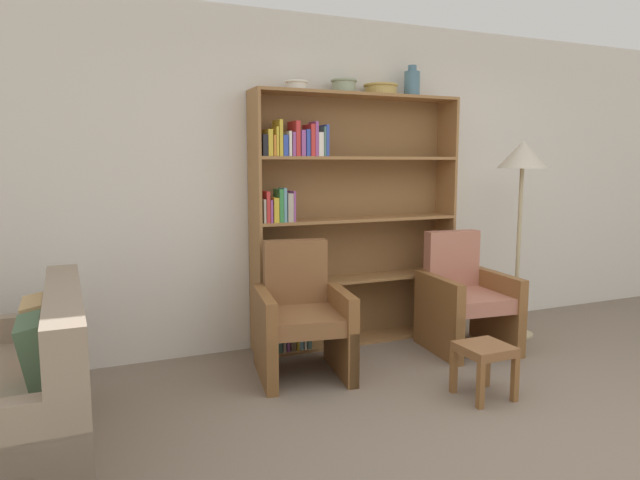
{
  "coord_description": "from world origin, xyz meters",
  "views": [
    {
      "loc": [
        -2.41,
        -2.09,
        1.54
      ],
      "look_at": [
        -0.66,
        1.91,
        0.95
      ],
      "focal_mm": 32.0,
      "sensor_mm": 36.0,
      "label": 1
    }
  ],
  "objects": [
    {
      "name": "bowl_sage",
      "position": [
        -0.74,
        2.21,
        2.15
      ],
      "size": [
        0.19,
        0.19,
        0.08
      ],
      "color": "silver",
      "rests_on": "bookshelf"
    },
    {
      "name": "bookshelf",
      "position": [
        -0.35,
        2.23,
        1.04
      ],
      "size": [
        1.83,
        0.3,
        2.11
      ],
      "color": "olive",
      "rests_on": "ground"
    },
    {
      "name": "bowl_olive",
      "position": [
        -0.32,
        2.21,
        2.17
      ],
      "size": [
        0.22,
        0.22,
        0.11
      ],
      "color": "gray",
      "rests_on": "bookshelf"
    },
    {
      "name": "bowl_copper",
      "position": [
        0.02,
        2.21,
        2.16
      ],
      "size": [
        0.29,
        0.29,
        0.09
      ],
      "color": "tan",
      "rests_on": "bookshelf"
    },
    {
      "name": "wall_back",
      "position": [
        0.0,
        2.4,
        1.38
      ],
      "size": [
        12.0,
        0.06,
        2.75
      ],
      "color": "silver",
      "rests_on": "ground"
    },
    {
      "name": "floor_lamp",
      "position": [
        1.21,
        1.79,
        1.52
      ],
      "size": [
        0.43,
        0.43,
        1.74
      ],
      "color": "tan",
      "rests_on": "ground"
    },
    {
      "name": "footstool",
      "position": [
        0.03,
        0.79,
        0.29
      ],
      "size": [
        0.32,
        0.32,
        0.36
      ],
      "color": "brown",
      "rests_on": "ground"
    },
    {
      "name": "vase_tall",
      "position": [
        0.33,
        2.21,
        2.22
      ],
      "size": [
        0.13,
        0.13,
        0.26
      ],
      "color": "slate",
      "rests_on": "bookshelf"
    },
    {
      "name": "ground_plane",
      "position": [
        0.0,
        0.0,
        0.0
      ],
      "size": [
        24.0,
        24.0,
        0.0
      ],
      "primitive_type": "plane",
      "color": "#7A6B5B"
    },
    {
      "name": "armchair_leather",
      "position": [
        -0.91,
        1.68,
        0.42
      ],
      "size": [
        0.74,
        0.78,
        0.96
      ],
      "rotation": [
        0.0,
        0.0,
        2.97
      ],
      "color": "brown",
      "rests_on": "ground"
    },
    {
      "name": "couch",
      "position": [
        -2.78,
        1.12,
        0.3
      ],
      "size": [
        0.92,
        1.59,
        0.88
      ],
      "rotation": [
        0.0,
        0.0,
        1.58
      ],
      "color": "gray",
      "rests_on": "ground"
    },
    {
      "name": "armchair_cushioned",
      "position": [
        0.55,
        1.68,
        0.42
      ],
      "size": [
        0.7,
        0.74,
        0.96
      ],
      "rotation": [
        0.0,
        0.0,
        3.05
      ],
      "color": "brown",
      "rests_on": "ground"
    }
  ]
}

